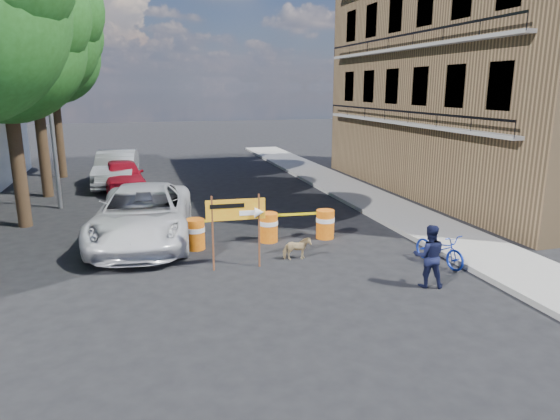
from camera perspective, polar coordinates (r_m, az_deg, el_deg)
ground at (r=12.44m, az=-0.92°, el=-7.91°), size 120.00×120.00×0.00m
sidewalk_east at (r=19.99m, az=11.79°, el=0.44°), size 2.40×40.00×0.15m
apartment_building at (r=24.38m, az=22.86°, el=16.08°), size 8.00×16.00×12.00m
tree_mid_a at (r=18.58m, az=-28.94°, el=16.51°), size 5.25×5.00×8.68m
tree_mid_b at (r=23.54m, az=-26.49°, el=17.60°), size 5.67×5.40×9.62m
tree_far at (r=28.44m, az=-24.65°, el=15.88°), size 5.04×4.80×8.84m
streetlamp at (r=20.85m, az=-24.76°, el=11.97°), size 1.25×0.18×8.00m
barrel_far_left at (r=14.74m, az=-16.01°, el=-3.01°), size 0.58×0.58×0.90m
barrel_mid_left at (r=14.74m, az=-9.68°, el=-2.66°), size 0.58×0.58×0.90m
barrel_mid_right at (r=15.23m, az=-1.32°, el=-1.92°), size 0.58×0.58×0.90m
barrel_far_right at (r=15.64m, az=5.18°, el=-1.55°), size 0.58×0.58×0.90m
detour_sign at (r=12.78m, az=-4.14°, el=-0.52°), size 1.53×0.30×1.97m
pedestrian at (r=12.27m, az=16.67°, el=-5.06°), size 0.90×0.80×1.52m
bicycle at (r=13.85m, az=17.89°, el=-2.64°), size 0.76×0.99×1.68m
dog at (r=13.69m, az=1.94°, el=-4.43°), size 0.77×0.37×0.64m
suv_white at (r=15.73m, az=-15.43°, el=-0.53°), size 3.52×6.36×1.68m
sedan_red at (r=23.89m, az=-17.53°, el=3.85°), size 2.21×4.45×1.46m
sedan_silver at (r=25.20m, az=-18.14°, el=4.54°), size 2.14×5.17×1.66m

